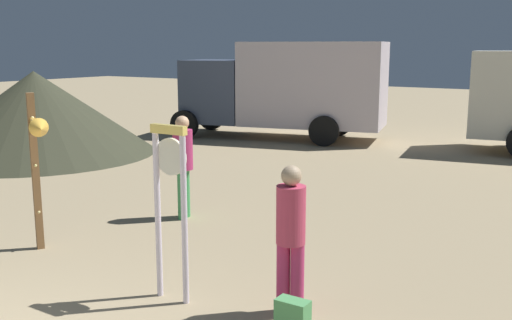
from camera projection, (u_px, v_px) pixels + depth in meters
standing_clock at (171, 193)px, 6.67m from camera, size 0.47×0.10×2.04m
arrow_sign at (37, 153)px, 8.11m from camera, size 0.87×0.59×2.26m
person_near_clock at (291, 232)px, 6.36m from camera, size 0.32×0.32×1.66m
backpack at (293, 319)px, 5.94m from camera, size 0.34×0.22×0.41m
person_distant at (183, 162)px, 9.99m from camera, size 0.34×0.34×1.76m
box_truck_far at (288, 87)px, 18.72m from camera, size 6.93×3.78×3.04m
dome_tent at (36, 113)px, 16.08m from camera, size 6.37×6.37×2.25m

